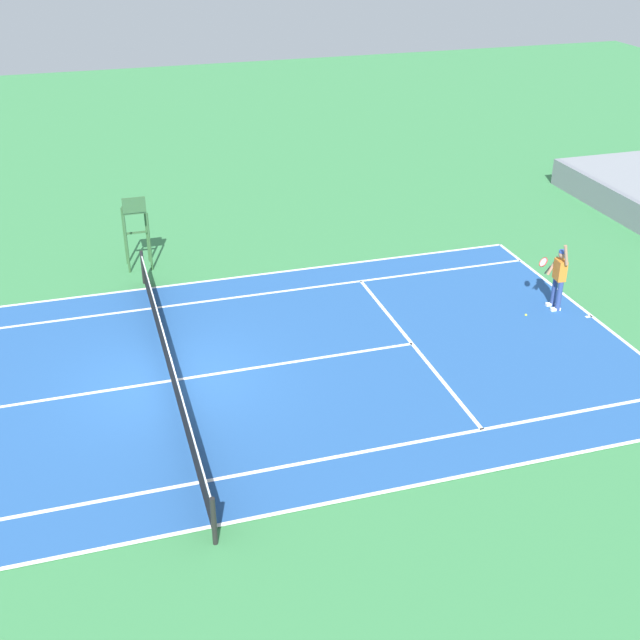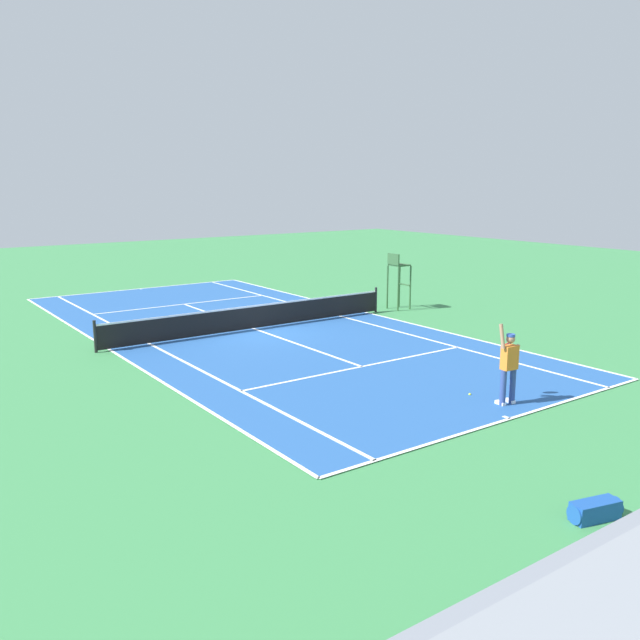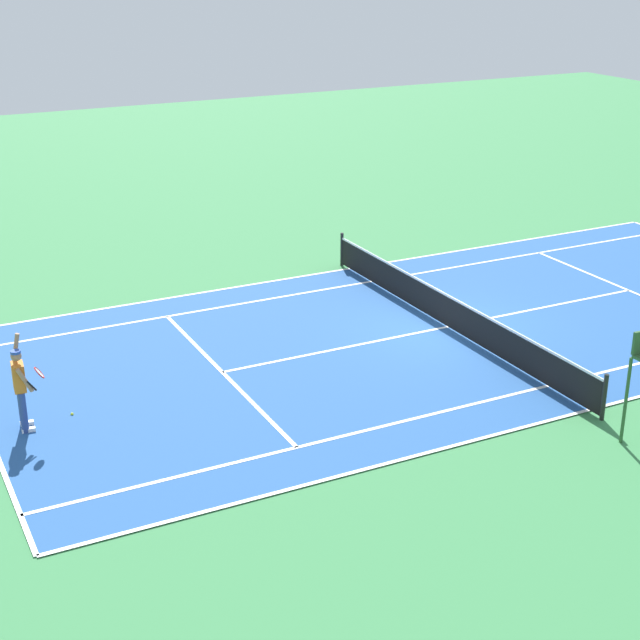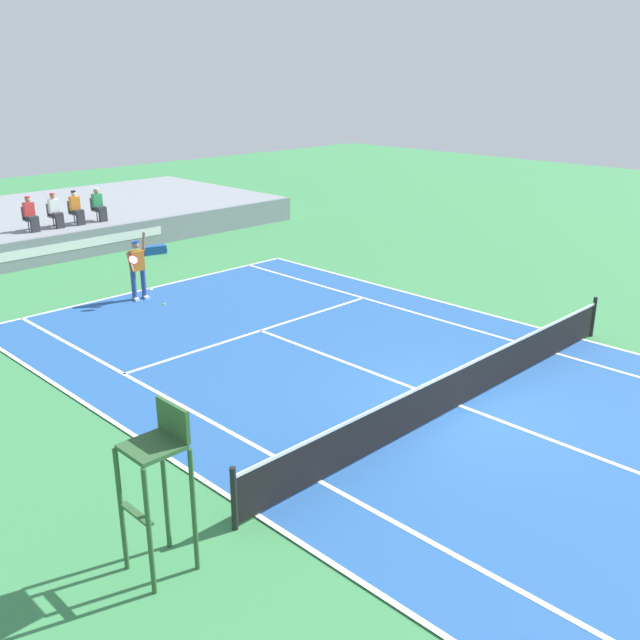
# 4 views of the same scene
# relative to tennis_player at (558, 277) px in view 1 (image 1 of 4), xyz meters

# --- Properties ---
(ground_plane) EXTENTS (80.00, 80.00, 0.00)m
(ground_plane) POSITION_rel_tennis_player_xyz_m (0.78, -11.15, -0.99)
(ground_plane) COLOR #387F47
(court) EXTENTS (11.08, 23.88, 0.03)m
(court) POSITION_rel_tennis_player_xyz_m (0.78, -11.15, -0.98)
(court) COLOR #235193
(court) RESTS_ON ground
(net) EXTENTS (11.98, 0.10, 1.07)m
(net) POSITION_rel_tennis_player_xyz_m (0.78, -11.15, -0.47)
(net) COLOR black
(net) RESTS_ON ground
(tennis_player) EXTENTS (0.79, 0.62, 2.08)m
(tennis_player) POSITION_rel_tennis_player_xyz_m (0.00, 0.00, 0.00)
(tennis_player) COLOR navy
(tennis_player) RESTS_ON ground
(tennis_ball) EXTENTS (0.07, 0.07, 0.07)m
(tennis_ball) POSITION_rel_tennis_player_xyz_m (0.20, -1.02, -0.96)
(tennis_ball) COLOR #D1E533
(tennis_ball) RESTS_ON ground
(umpire_chair) EXTENTS (0.77, 0.77, 2.44)m
(umpire_chair) POSITION_rel_tennis_player_xyz_m (-6.39, -11.15, 0.56)
(umpire_chair) COLOR #2D562D
(umpire_chair) RESTS_ON ground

